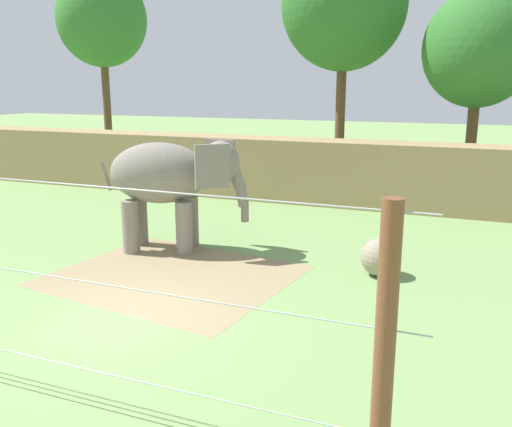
{
  "coord_description": "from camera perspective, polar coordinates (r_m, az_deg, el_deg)",
  "views": [
    {
      "loc": [
        6.3,
        -8.4,
        4.6
      ],
      "look_at": [
        1.27,
        4.15,
        1.4
      ],
      "focal_mm": 38.76,
      "sensor_mm": 36.0,
      "label": 1
    }
  ],
  "objects": [
    {
      "name": "ground_plane",
      "position": [
        11.47,
        -13.98,
        -10.75
      ],
      "size": [
        120.0,
        120.0,
        0.0
      ],
      "primitive_type": "plane",
      "color": "#759956"
    },
    {
      "name": "cable_fence",
      "position": [
        8.99,
        -24.56,
        -6.57
      ],
      "size": [
        12.08,
        0.24,
        3.44
      ],
      "color": "brown",
      "rests_on": "ground"
    },
    {
      "name": "tree_left_of_centre",
      "position": [
        24.6,
        22.04,
        15.41
      ],
      "size": [
        4.42,
        4.42,
        8.25
      ],
      "color": "brown",
      "rests_on": "ground"
    },
    {
      "name": "elephant",
      "position": [
        15.43,
        -8.8,
        3.63
      ],
      "size": [
        4.05,
        2.28,
        3.09
      ],
      "color": "gray",
      "rests_on": "ground"
    },
    {
      "name": "dirt_patch",
      "position": [
        13.77,
        -8.56,
        -6.35
      ],
      "size": [
        6.12,
        5.42,
        0.01
      ],
      "primitive_type": "cube",
      "rotation": [
        0.0,
        0.0,
        -0.13
      ],
      "color": "#937F5B",
      "rests_on": "ground"
    },
    {
      "name": "enrichment_ball",
      "position": [
        13.82,
        12.65,
        -4.43
      ],
      "size": [
        0.93,
        0.93,
        0.93
      ],
      "primitive_type": "sphere",
      "color": "gray",
      "rests_on": "ground"
    },
    {
      "name": "tree_far_left",
      "position": [
        26.15,
        9.07,
        20.54
      ],
      "size": [
        5.52,
        5.52,
        10.89
      ],
      "color": "brown",
      "rests_on": "ground"
    },
    {
      "name": "tree_behind_wall",
      "position": [
        33.77,
        -15.63,
        18.69
      ],
      "size": [
        4.98,
        4.98,
        10.7
      ],
      "color": "brown",
      "rests_on": "ground"
    },
    {
      "name": "embankment_wall",
      "position": [
        22.01,
        4.97,
        4.45
      ],
      "size": [
        36.0,
        1.8,
        2.46
      ],
      "primitive_type": "cube",
      "color": "#997F56",
      "rests_on": "ground"
    }
  ]
}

